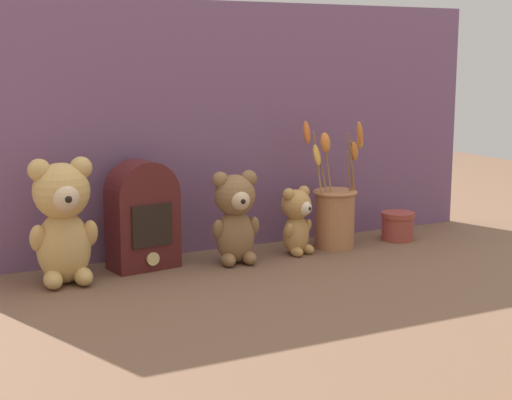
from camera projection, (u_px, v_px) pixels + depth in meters
name	position (u px, v px, depth m)	size (l,w,h in m)	color
ground_plane	(260.00, 261.00, 1.97)	(4.00, 4.00, 0.00)	brown
backdrop_wall	(231.00, 127.00, 2.06)	(1.50, 0.02, 0.65)	#704C70
teddy_bear_large	(63.00, 219.00, 1.75)	(0.15, 0.15, 0.29)	tan
teddy_bear_medium	(235.00, 215.00, 1.93)	(0.13, 0.12, 0.23)	olive
teddy_bear_small	(297.00, 219.00, 2.03)	(0.10, 0.09, 0.18)	tan
flower_vase	(335.00, 212.00, 2.10)	(0.16, 0.13, 0.34)	#AD7047
vintage_radio	(143.00, 214.00, 1.88)	(0.17, 0.11, 0.26)	#4C1919
decorative_tin_tall	(398.00, 226.00, 2.19)	(0.09, 0.09, 0.08)	#993D33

